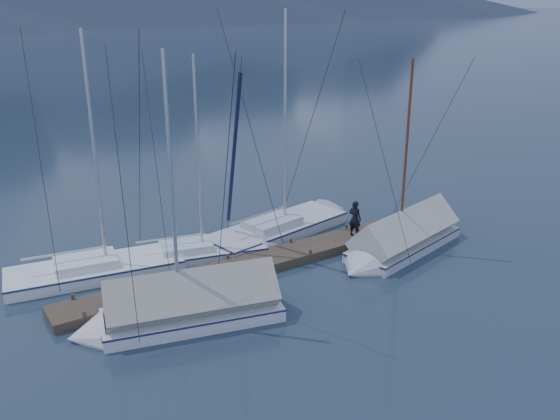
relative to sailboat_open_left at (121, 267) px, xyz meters
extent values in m
plane|color=#162333|center=(5.66, -4.62, -0.18)|extent=(1000.00, 1000.00, 0.00)
cube|color=#382D23|center=(5.66, -2.62, -0.01)|extent=(18.00, 1.50, 0.34)
cube|color=black|center=(-0.34, -2.62, -0.23)|extent=(3.00, 1.30, 0.30)
cube|color=black|center=(5.66, -2.62, -0.23)|extent=(3.00, 1.30, 0.30)
cube|color=black|center=(11.66, -2.62, -0.23)|extent=(3.00, 1.30, 0.30)
cylinder|color=#382D23|center=(-2.34, -1.92, 0.17)|extent=(0.12, 0.12, 0.35)
cylinder|color=#382D23|center=(-2.34, -3.32, 0.17)|extent=(0.12, 0.12, 0.35)
cylinder|color=#382D23|center=(0.66, -1.92, 0.17)|extent=(0.12, 0.12, 0.35)
cylinder|color=#382D23|center=(0.66, -3.32, 0.17)|extent=(0.12, 0.12, 0.35)
cylinder|color=#382D23|center=(3.66, -1.92, 0.17)|extent=(0.12, 0.12, 0.35)
cylinder|color=#382D23|center=(3.66, -3.32, 0.17)|extent=(0.12, 0.12, 0.35)
cylinder|color=#382D23|center=(6.66, -1.92, 0.17)|extent=(0.12, 0.12, 0.35)
cylinder|color=#382D23|center=(6.66, -3.32, 0.17)|extent=(0.12, 0.12, 0.35)
cylinder|color=#382D23|center=(9.66, -1.92, 0.17)|extent=(0.12, 0.12, 0.35)
cylinder|color=#382D23|center=(9.66, -3.32, 0.17)|extent=(0.12, 0.12, 0.35)
cylinder|color=#382D23|center=(12.66, -1.92, 0.17)|extent=(0.12, 0.12, 0.35)
cylinder|color=#382D23|center=(12.66, -3.32, 0.17)|extent=(0.12, 0.12, 0.35)
cube|color=white|center=(-0.95, 0.15, -0.05)|extent=(6.70, 3.16, 0.71)
cube|color=white|center=(-0.95, 0.15, -0.37)|extent=(5.59, 2.05, 0.32)
cube|color=navy|center=(-0.95, 0.15, 0.25)|extent=(6.77, 3.19, 0.06)
cone|color=white|center=(2.71, -0.44, -0.05)|extent=(1.50, 2.22, 2.06)
cube|color=white|center=(-1.26, 0.21, 0.47)|extent=(2.47, 1.85, 0.32)
cylinder|color=#B2B7BF|center=(-0.52, 0.09, 4.60)|extent=(0.13, 0.13, 8.59)
cylinder|color=#B2B7BF|center=(-2.00, 0.33, 0.95)|extent=(2.88, 0.56, 0.10)
cylinder|color=#26262B|center=(1.07, -0.17, 4.60)|extent=(0.55, 3.21, 8.60)
cube|color=silver|center=(2.88, -0.43, -0.06)|extent=(6.03, 3.22, 0.63)
cube|color=silver|center=(2.88, -0.43, -0.35)|extent=(4.99, 2.18, 0.29)
cube|color=#1D1A50|center=(2.88, -0.43, 0.21)|extent=(6.09, 3.25, 0.06)
cone|color=silver|center=(6.09, -1.21, -0.06)|extent=(1.46, 2.03, 1.84)
cube|color=silver|center=(2.60, -0.36, 0.40)|extent=(2.27, 1.78, 0.29)
cylinder|color=#B2B7BF|center=(3.25, -0.52, 4.09)|extent=(0.11, 0.11, 7.66)
cylinder|color=#B2B7BF|center=(1.95, -0.20, 0.83)|extent=(2.53, 0.69, 0.09)
cylinder|color=#26262B|center=(4.64, -0.85, 4.09)|extent=(0.71, 2.82, 7.67)
cube|color=silver|center=(7.14, -0.15, -0.04)|extent=(7.12, 3.46, 0.75)
cube|color=silver|center=(7.14, -0.15, -0.38)|extent=(5.93, 2.27, 0.34)
cube|color=navy|center=(7.14, -0.15, 0.28)|extent=(7.19, 3.49, 0.07)
cone|color=silver|center=(11.00, 0.56, -0.04)|extent=(1.62, 2.37, 2.18)
cube|color=silver|center=(6.81, -0.21, 0.51)|extent=(2.63, 1.99, 0.34)
cylinder|color=#B2B7BF|center=(7.59, -0.06, 4.88)|extent=(0.14, 0.14, 9.09)
cylinder|color=#B2B7BF|center=(6.02, -0.35, 1.02)|extent=(3.04, 0.65, 0.10)
cylinder|color=#26262B|center=(9.27, 0.24, 4.88)|extent=(0.64, 3.39, 9.10)
cube|color=#B9BCC6|center=(10.72, -4.44, -0.06)|extent=(6.11, 3.31, 0.62)
cube|color=#B9BCC6|center=(10.72, -4.44, -0.34)|extent=(5.06, 2.22, 0.28)
cube|color=#1A1541|center=(10.72, -4.44, 0.20)|extent=(6.17, 3.35, 0.06)
cone|color=#B9BCC6|center=(7.49, -5.19, -0.06)|extent=(1.45, 2.16, 1.97)
cylinder|color=#592819|center=(10.36, -4.53, 3.99)|extent=(0.11, 0.11, 7.48)
cylinder|color=#592819|center=(11.63, -4.23, 0.81)|extent=(2.56, 0.67, 0.08)
cylinder|color=#26262B|center=(8.95, -4.86, 3.99)|extent=(0.68, 2.85, 7.49)
cube|color=#A9AA9F|center=(10.72, -4.44, 0.62)|extent=(5.84, 3.29, 2.09)
cube|color=silver|center=(0.69, -4.96, -0.05)|extent=(6.10, 3.40, 0.68)
cube|color=silver|center=(0.69, -4.96, -0.36)|extent=(5.03, 2.29, 0.31)
cube|color=navy|center=(0.69, -4.96, 0.24)|extent=(6.16, 3.44, 0.06)
cone|color=silver|center=(-2.56, -4.15, -0.05)|extent=(1.58, 2.19, 1.98)
cylinder|color=#B2B7BF|center=(0.29, -4.86, 4.41)|extent=(0.12, 0.12, 8.24)
cylinder|color=#B2B7BF|center=(1.69, -5.21, 0.91)|extent=(2.54, 0.72, 0.09)
cylinder|color=#26262B|center=(-1.11, -4.51, 4.41)|extent=(0.73, 2.83, 8.25)
cube|color=gray|center=(0.69, -4.96, 0.70)|extent=(5.83, 3.37, 2.10)
imported|color=black|center=(9.36, -2.80, 0.95)|extent=(0.56, 0.67, 1.58)
camera|label=1|loc=(-6.27, -20.80, 9.88)|focal=38.00mm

